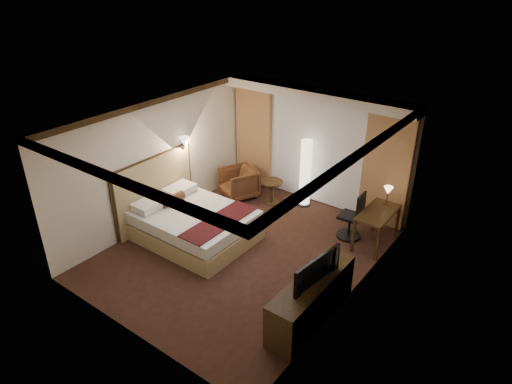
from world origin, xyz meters
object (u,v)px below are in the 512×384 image
Objects in this scene: office_chair at (350,215)px; dresser at (311,299)px; side_table at (272,192)px; television at (312,263)px; floor_lamp at (305,173)px; bed at (195,225)px; desk at (376,228)px; armchair at (239,181)px.

dresser is at bearing -79.89° from office_chair.
side_table is at bearing 170.16° from office_chair.
television is (-0.03, 0.00, 0.68)m from dresser.
side_table is 0.35× the size of floor_lamp.
floor_lamp is at bearing 40.02° from television.
dresser is at bearing -11.13° from bed.
desk is at bearing -4.39° from side_table.
dresser is 0.68m from television.
dresser is (0.05, -2.60, -0.00)m from desk.
dresser is at bearing -11.39° from armchair.
bed is at bearing -99.39° from side_table.
office_chair is (2.12, -0.25, 0.24)m from side_table.
desk is (3.03, 2.00, 0.05)m from bed.
dresser is 1.82× the size of television.
dresser reaches higher than side_table.
television is (3.05, -0.61, 0.73)m from bed.
armchair is 0.76× the size of office_chair.
desk is 0.57× the size of dresser.
office_chair reaches higher than side_table.
office_chair is at bearing 38.09° from bed.
desk is 2.60m from dresser.
office_chair is 0.98× the size of television.
office_chair is at bearing -6.85° from side_table.
dresser is at bearing -45.97° from side_table.
desk is at bearing -16.50° from floor_lamp.
television is (2.03, -3.20, 0.25)m from floor_lamp.
floor_lamp is 2.14m from desk.
office_chair is at bearing 20.03° from television.
side_table is 2.67m from desk.
floor_lamp reaches higher than armchair.
dresser is at bearing -57.17° from floor_lamp.
bed is 1.16× the size of dresser.
desk is 2.69m from television.
desk is 0.56m from office_chair.
armchair is 0.49× the size of floor_lamp.
armchair is at bearing 179.92° from desk.
dresser reaches higher than bed.
side_table is 0.54× the size of office_chair.
side_table is at bearing -148.91° from floor_lamp.
side_table is at bearing 134.03° from dresser.
dresser is (3.54, -2.61, -0.02)m from armchair.
side_table is (0.36, 2.20, -0.04)m from bed.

